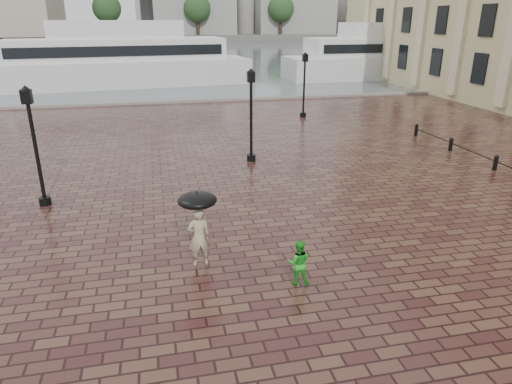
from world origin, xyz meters
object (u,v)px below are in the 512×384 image
at_px(adult_pedestrian, 199,237).
at_px(child_pedestrian, 298,263).
at_px(street_lamps, 156,106).
at_px(ferry_far, 393,55).
at_px(ferry_near, 119,60).

height_order(adult_pedestrian, child_pedestrian, adult_pedestrian).
relative_size(street_lamps, child_pedestrian, 16.72).
bearing_deg(child_pedestrian, street_lamps, -61.98).
bearing_deg(ferry_far, ferry_near, -179.48).
relative_size(adult_pedestrian, ferry_far, 0.07).
xyz_separation_m(adult_pedestrian, ferry_near, (-4.26, 39.79, 1.80)).
distance_m(adult_pedestrian, ferry_near, 40.06).
height_order(street_lamps, adult_pedestrian, street_lamps).
bearing_deg(child_pedestrian, ferry_near, -65.35).
relative_size(adult_pedestrian, child_pedestrian, 1.40).
height_order(adult_pedestrian, ferry_far, ferry_far).
bearing_deg(child_pedestrian, ferry_far, -105.45).
bearing_deg(street_lamps, ferry_far, 43.51).
height_order(child_pedestrian, ferry_far, ferry_far).
xyz_separation_m(child_pedestrian, ferry_near, (-6.74, 41.38, 2.06)).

